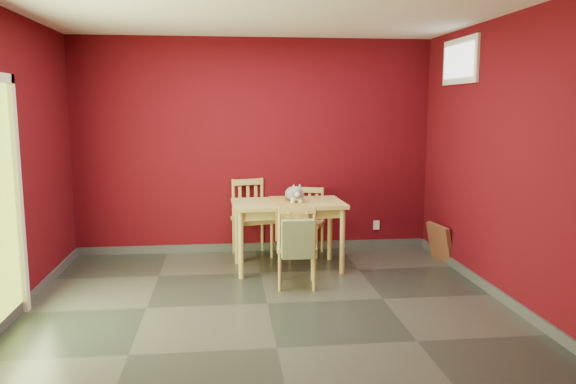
{
  "coord_description": "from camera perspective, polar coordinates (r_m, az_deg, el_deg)",
  "views": [
    {
      "loc": [
        -0.37,
        -5.1,
        1.86
      ],
      "look_at": [
        0.25,
        0.45,
        1.0
      ],
      "focal_mm": 35.0,
      "sensor_mm": 36.0,
      "label": 1
    }
  ],
  "objects": [
    {
      "name": "ground",
      "position": [
        5.44,
        -2.13,
        -11.24
      ],
      "size": [
        4.5,
        4.5,
        0.0
      ],
      "primitive_type": "plane",
      "color": "#2D342D",
      "rests_on": "ground"
    },
    {
      "name": "room_shell",
      "position": [
        5.42,
        -2.13,
        -10.75
      ],
      "size": [
        4.5,
        4.5,
        4.5
      ],
      "color": "#4D080F",
      "rests_on": "ground"
    },
    {
      "name": "window",
      "position": [
        6.65,
        17.04,
        12.6
      ],
      "size": [
        0.05,
        0.9,
        0.5
      ],
      "color": "white",
      "rests_on": "room_shell"
    },
    {
      "name": "outlet_plate",
      "position": [
        7.52,
        8.96,
        -3.33
      ],
      "size": [
        0.08,
        0.02,
        0.12
      ],
      "primitive_type": "cube",
      "color": "silver",
      "rests_on": "room_shell"
    },
    {
      "name": "dining_table",
      "position": [
        6.38,
        0.0,
        -1.86
      ],
      "size": [
        1.28,
        0.79,
        0.78
      ],
      "color": "tan",
      "rests_on": "ground"
    },
    {
      "name": "table_runner",
      "position": [
        6.26,
        0.13,
        -1.7
      ],
      "size": [
        0.39,
        0.76,
        0.37
      ],
      "color": "#A7772B",
      "rests_on": "dining_table"
    },
    {
      "name": "chair_far_left",
      "position": [
        7.04,
        -3.75,
        -2.53
      ],
      "size": [
        0.54,
        0.54,
        0.95
      ],
      "color": "tan",
      "rests_on": "ground"
    },
    {
      "name": "chair_far_right",
      "position": [
        7.08,
        1.97,
        -2.92
      ],
      "size": [
        0.51,
        0.51,
        0.84
      ],
      "color": "tan",
      "rests_on": "ground"
    },
    {
      "name": "chair_near",
      "position": [
        5.79,
        0.9,
        -5.4
      ],
      "size": [
        0.45,
        0.45,
        0.87
      ],
      "color": "tan",
      "rests_on": "ground"
    },
    {
      "name": "tote_bag",
      "position": [
        5.55,
        1.03,
        -4.79
      ],
      "size": [
        0.32,
        0.19,
        0.45
      ],
      "color": "#728756",
      "rests_on": "chair_near"
    },
    {
      "name": "cat",
      "position": [
        6.4,
        0.68,
        0.1
      ],
      "size": [
        0.38,
        0.51,
        0.23
      ],
      "primitive_type": null,
      "rotation": [
        0.0,
        0.0,
        -0.35
      ],
      "color": "slate",
      "rests_on": "table_runner"
    },
    {
      "name": "picture_frame",
      "position": [
        7.04,
        15.18,
        -5.0
      ],
      "size": [
        0.22,
        0.47,
        0.45
      ],
      "color": "brown",
      "rests_on": "ground"
    }
  ]
}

